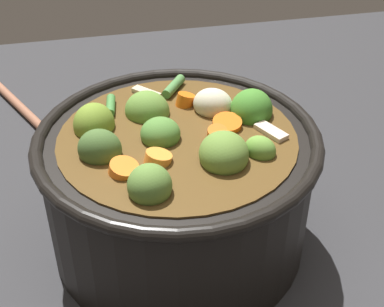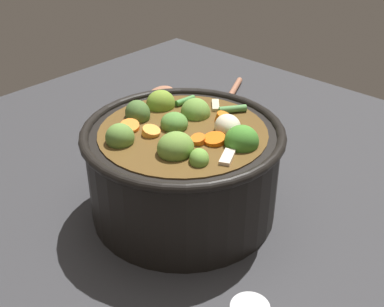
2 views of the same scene
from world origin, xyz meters
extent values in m
plane|color=#2D2D30|center=(0.00, 0.00, 0.00)|extent=(1.10, 1.10, 0.00)
cylinder|color=black|center=(0.00, 0.00, 0.06)|extent=(0.26, 0.26, 0.13)
torus|color=black|center=(0.00, 0.00, 0.13)|extent=(0.27, 0.27, 0.01)
cylinder|color=brown|center=(0.00, 0.00, 0.07)|extent=(0.22, 0.22, 0.12)
ellipsoid|color=#518537|center=(0.00, -0.02, 0.13)|extent=(0.04, 0.04, 0.03)
ellipsoid|color=#5E8739|center=(0.07, -0.04, 0.13)|extent=(0.04, 0.04, 0.04)
ellipsoid|color=olive|center=(0.05, 0.03, 0.13)|extent=(0.05, 0.05, 0.04)
ellipsoid|color=#43852C|center=(-0.02, 0.08, 0.13)|extent=(0.06, 0.06, 0.04)
ellipsoid|color=#466730|center=(0.01, -0.07, 0.13)|extent=(0.05, 0.05, 0.04)
ellipsoid|color=olive|center=(-0.05, -0.02, 0.13)|extent=(0.06, 0.06, 0.04)
ellipsoid|color=olive|center=(-0.03, -0.07, 0.13)|extent=(0.05, 0.05, 0.04)
ellipsoid|color=#679939|center=(0.04, 0.07, 0.13)|extent=(0.04, 0.04, 0.03)
cylinder|color=orange|center=(0.04, -0.05, 0.13)|extent=(0.04, 0.04, 0.02)
cylinder|color=#E35E0E|center=(-0.01, 0.05, 0.13)|extent=(0.03, 0.03, 0.01)
cylinder|color=orange|center=(-0.06, 0.02, 0.13)|extent=(0.03, 0.03, 0.02)
cylinder|color=orange|center=(0.01, 0.04, 0.13)|extent=(0.02, 0.02, 0.02)
cylinder|color=orange|center=(0.03, -0.02, 0.13)|extent=(0.03, 0.03, 0.02)
ellipsoid|color=beige|center=(-0.04, 0.04, 0.13)|extent=(0.05, 0.05, 0.03)
cylinder|color=#4C8442|center=(-0.09, 0.01, 0.13)|extent=(0.04, 0.03, 0.01)
cylinder|color=#43823C|center=(-0.06, -0.05, 0.13)|extent=(0.03, 0.01, 0.01)
cube|color=beige|center=(0.01, 0.09, 0.13)|extent=(0.04, 0.03, 0.01)
cube|color=beige|center=(-0.08, -0.02, 0.13)|extent=(0.03, 0.03, 0.01)
ellipsoid|color=#996147|center=(-0.25, -0.30, 0.01)|extent=(0.09, 0.08, 0.01)
cylinder|color=#996147|center=(-0.31, -0.17, 0.01)|extent=(0.22, 0.12, 0.01)
camera|label=1|loc=(0.41, -0.08, 0.40)|focal=50.81mm
camera|label=2|loc=(0.41, 0.39, 0.43)|focal=46.29mm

